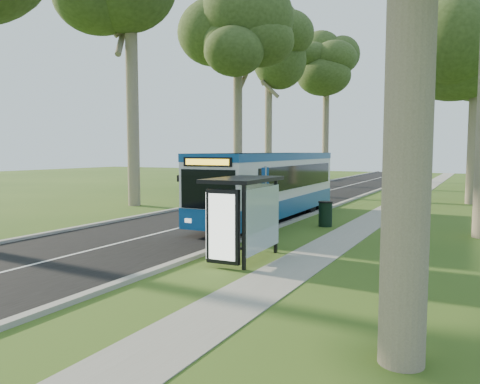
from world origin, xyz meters
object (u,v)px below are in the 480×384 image
Objects in this scene: bus_shelter at (241,204)px; car_white at (278,177)px; litter_bin at (325,214)px; bus_stop_sign at (265,195)px; car_silver at (307,174)px; bus at (271,185)px.

bus_shelter is 28.89m from car_white.
car_white is (-10.55, 19.72, 0.26)m from litter_bin.
bus_stop_sign is 35.06m from car_silver.
car_silver reaches higher than litter_bin.
bus_shelter reaches higher than car_white.
car_silver is at bearing 110.94° from litter_bin.
car_white is at bearing 118.14° from litter_bin.
bus_shelter is 7.33m from litter_bin.
bus_stop_sign is at bearing -74.79° from car_silver.
car_white is at bearing 122.97° from bus_stop_sign.
bus is 4.40× the size of bus_stop_sign.
litter_bin is at bearing 90.66° from bus_stop_sign.
bus_stop_sign reaches higher than car_silver.
bus_stop_sign reaches higher than litter_bin.
bus_stop_sign is at bearing -75.30° from car_white.
bus_stop_sign is at bearing -69.52° from bus.
bus is 8.40m from bus_shelter.
bus_shelter is at bearing -73.20° from bus.
bus is at bearing -75.68° from car_silver.
bus is 5.49m from bus_stop_sign.
bus is 2.87× the size of car_silver.
litter_bin is 31.20m from car_silver.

